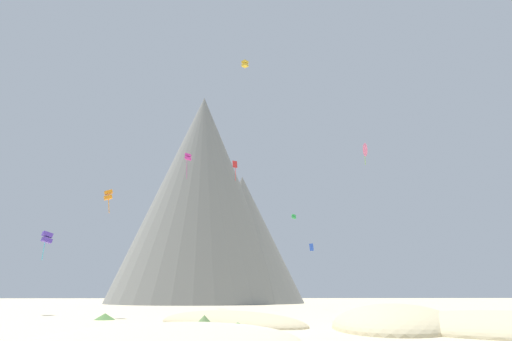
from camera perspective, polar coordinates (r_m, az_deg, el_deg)
name	(u,v)px	position (r m, az deg, el deg)	size (l,w,h in m)	color
ground_plane	(258,333)	(34.80, 0.25, -19.39)	(400.00, 400.00, 0.00)	beige
dune_foreground_left	(229,324)	(44.53, -3.41, -18.36)	(18.18, 8.15, 2.34)	#CCBA8E
dune_foreground_right	(395,326)	(43.54, 16.72, -17.88)	(23.06, 10.47, 3.69)	beige
bush_ridge_crest	(400,314)	(56.06, 17.33, -16.51)	(2.23, 2.23, 0.98)	#668C4C
bush_near_right	(505,323)	(43.18, 28.33, -16.24)	(1.58, 1.58, 0.87)	#477238
bush_far_left	(423,326)	(38.95, 19.90, -17.59)	(1.81, 1.81, 0.65)	#386633
bush_scatter_east	(238,326)	(37.78, -2.28, -18.61)	(2.45, 2.45, 0.54)	#568442
bush_mid_center	(204,321)	(40.02, -6.39, -17.99)	(1.86, 1.86, 1.00)	#668C4C
bush_low_patch	(105,317)	(53.34, -18.13, -16.74)	(2.22, 2.22, 0.67)	#568442
rock_massif	(208,210)	(130.45, -5.97, -4.81)	(64.02, 57.77, 58.67)	gray
kite_orange_mid	(108,195)	(62.08, -17.76, -2.91)	(1.30, 1.24, 3.01)	orange
kite_green_mid	(294,217)	(89.30, 4.68, -5.68)	(0.85, 0.79, 0.90)	green
kite_rainbow_high	(366,150)	(83.37, 13.37, 2.50)	(0.55, 2.38, 3.90)	#E5668C
kite_magenta_high	(188,157)	(98.62, -8.38, 1.66)	(1.41, 1.32, 5.59)	#D1339E
kite_blue_low	(311,247)	(77.85, 6.86, -9.36)	(0.76, 0.13, 1.25)	blue
kite_red_high	(235,166)	(89.48, -2.61, 0.57)	(0.98, 0.70, 3.98)	red
kite_indigo_low	(47,237)	(70.53, -24.36, -7.53)	(1.83, 1.79, 3.92)	#5138B2
kite_gold_high	(245,64)	(66.48, -1.37, 13.01)	(1.02, 1.02, 0.84)	gold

